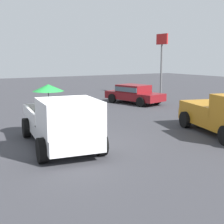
{
  "coord_description": "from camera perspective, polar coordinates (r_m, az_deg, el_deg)",
  "views": [
    {
      "loc": [
        10.97,
        -4.39,
        3.28
      ],
      "look_at": [
        0.17,
        2.19,
        1.1
      ],
      "focal_mm": 51.41,
      "sensor_mm": 36.0,
      "label": 1
    }
  ],
  "objects": [
    {
      "name": "ground_plane",
      "position": [
        12.26,
        -9.22,
        -5.86
      ],
      "size": [
        80.0,
        80.0,
        0.0
      ],
      "primitive_type": "plane",
      "color": "#38383D"
    },
    {
      "name": "pickup_truck_main",
      "position": [
        11.65,
        -8.89,
        -1.78
      ],
      "size": [
        5.28,
        2.87,
        2.18
      ],
      "rotation": [
        0.0,
        0.0,
        -0.15
      ],
      "color": "black",
      "rests_on": "ground"
    },
    {
      "name": "parked_sedan_near",
      "position": [
        22.87,
        3.93,
        3.38
      ],
      "size": [
        4.59,
        2.69,
        1.33
      ],
      "rotation": [
        0.0,
        0.0,
        0.23
      ],
      "color": "black",
      "rests_on": "ground"
    },
    {
      "name": "motel_sign",
      "position": [
        28.61,
        8.83,
        10.47
      ],
      "size": [
        1.4,
        0.16,
        5.25
      ],
      "color": "#59595B",
      "rests_on": "ground"
    }
  ]
}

